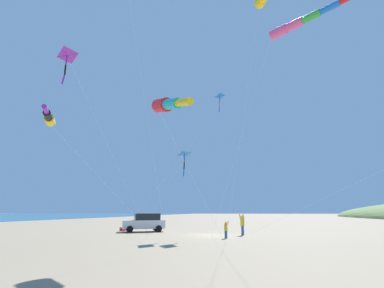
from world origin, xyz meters
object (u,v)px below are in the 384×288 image
Objects in this scene: kite_windsock_striped_overhead at (49,118)px; kite_delta_white_trailing at (67,56)px; cooler_box at (123,229)px; person_child_green_jacket at (226,229)px; kite_delta_green_low_center at (220,96)px; kite_delta_black_fish_shape at (184,154)px; person_adult_flyer at (242,223)px; kite_windsock_red_high_left at (299,22)px; parked_car at (145,222)px; kite_windsock_orange_high_right at (167,105)px.

kite_delta_white_trailing is (-0.68, -0.17, 5.30)m from kite_windsock_striped_overhead.
person_child_green_jacket is (-11.43, 6.69, 0.51)m from cooler_box.
kite_windsock_striped_overhead is at bearing 45.87° from kite_delta_green_low_center.
kite_delta_green_low_center is at bearing -86.09° from person_child_green_jacket.
kite_delta_black_fish_shape is (3.44, -0.10, 6.20)m from person_child_green_jacket.
kite_delta_black_fish_shape is (-9.28, -5.45, -1.92)m from kite_windsock_striped_overhead.
kite_windsock_red_high_left is (-4.65, 7.36, 14.67)m from person_adult_flyer.
kite_delta_green_low_center is at bearing -60.38° from kite_windsock_red_high_left.
kite_windsock_striped_overhead is 10.93m from kite_delta_black_fish_shape.
cooler_box is at bearing -15.55° from person_adult_flyer.
kite_windsock_striped_overhead is at bearing 83.88° from cooler_box.
person_child_green_jacket is 16.00m from kite_windsock_striped_overhead.
cooler_box is (2.72, -0.82, -0.74)m from parked_car.
kite_delta_green_low_center is 17.54m from kite_windsock_orange_high_right.
kite_windsock_red_high_left reaches higher than kite_delta_white_trailing.
kite_windsock_orange_high_right is at bearing 119.68° from cooler_box.
person_adult_flyer is at bearing -57.71° from kite_windsock_red_high_left.
kite_delta_green_low_center is (1.88, -4.14, 14.41)m from person_adult_flyer.
kite_delta_green_low_center is (-10.93, -0.57, 15.24)m from cooler_box.
kite_windsock_orange_high_right is 11.57m from kite_delta_white_trailing.
kite_windsock_red_high_left is 18.17m from kite_delta_white_trailing.
kite_delta_black_fish_shape is at bearing -148.48° from kite_delta_white_trailing.
kite_windsock_red_high_left is at bearing -154.70° from kite_windsock_orange_high_right.
person_adult_flyer is 0.24× the size of kite_delta_black_fish_shape.
kite_delta_green_low_center is 1.08× the size of kite_delta_white_trailing.
kite_windsock_striped_overhead is (12.22, 12.60, -6.62)m from kite_delta_green_low_center.
kite_delta_black_fish_shape is (-5.27, 5.77, 5.96)m from parked_car.
kite_windsock_orange_high_right is at bearing 69.98° from person_adult_flyer.
cooler_box is 0.47× the size of person_child_green_jacket.
kite_delta_black_fish_shape is 0.54× the size of kite_delta_white_trailing.
parked_car is 2.45× the size of person_adult_flyer.
person_adult_flyer is at bearing -147.94° from kite_delta_black_fish_shape.
cooler_box is 19.03m from kite_windsock_orange_high_right.
kite_delta_white_trailing is (18.07, 0.94, -1.59)m from kite_windsock_red_high_left.
kite_windsock_orange_high_right reaches higher than person_adult_flyer.
person_adult_flyer is 14.09m from kite_windsock_orange_high_right.
parked_car is 3.54× the size of person_child_green_jacket.
kite_delta_white_trailing is at bearing 31.52° from kite_delta_black_fish_shape.
kite_windsock_red_high_left is 1.48× the size of kite_windsock_orange_high_right.
kite_windsock_striped_overhead reaches higher than kite_windsock_orange_high_right.
person_child_green_jacket is 16.71m from kite_windsock_red_high_left.
person_adult_flyer reaches higher than parked_car.
kite_windsock_red_high_left reaches higher than cooler_box.
kite_delta_black_fish_shape is (2.94, 7.16, -8.54)m from kite_delta_green_low_center.
parked_car is at bearing -109.69° from kite_windsock_striped_overhead.
person_adult_flyer is 3.44m from person_child_green_jacket.
kite_windsock_striped_overhead is at bearing 30.39° from kite_delta_black_fish_shape.
kite_windsock_red_high_left is at bearing 122.29° from person_adult_flyer.
person_child_green_jacket is at bearing 93.91° from kite_delta_green_low_center.
cooler_box is 13.33m from person_adult_flyer.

